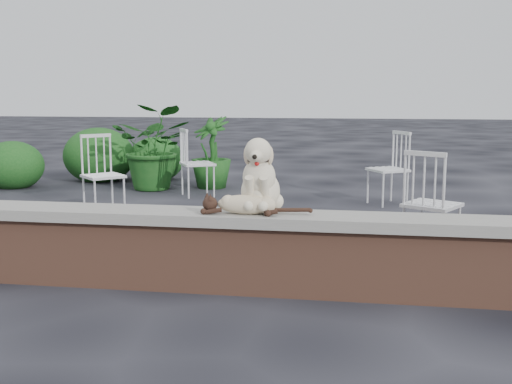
# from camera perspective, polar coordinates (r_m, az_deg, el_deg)

# --- Properties ---
(ground) EXTENTS (60.00, 60.00, 0.00)m
(ground) POSITION_cam_1_polar(r_m,az_deg,el_deg) (4.69, -5.01, -8.75)
(ground) COLOR black
(ground) RESTS_ON ground
(brick_wall) EXTENTS (6.00, 0.30, 0.50)m
(brick_wall) POSITION_cam_1_polar(r_m,az_deg,el_deg) (4.62, -5.05, -5.80)
(brick_wall) COLOR brown
(brick_wall) RESTS_ON ground
(capstone) EXTENTS (6.20, 0.40, 0.08)m
(capstone) POSITION_cam_1_polar(r_m,az_deg,el_deg) (4.55, -5.11, -2.27)
(capstone) COLOR slate
(capstone) RESTS_ON brick_wall
(dog) EXTENTS (0.36, 0.48, 0.55)m
(dog) POSITION_cam_1_polar(r_m,az_deg,el_deg) (4.51, 0.42, 1.73)
(dog) COLOR beige
(dog) RESTS_ON capstone
(cat) EXTENTS (0.93, 0.23, 0.16)m
(cat) POSITION_cam_1_polar(r_m,az_deg,el_deg) (4.41, -0.91, -1.03)
(cat) COLOR tan
(cat) RESTS_ON capstone
(chair_d) EXTENTS (0.77, 0.77, 0.94)m
(chair_d) POSITION_cam_1_polar(r_m,az_deg,el_deg) (8.14, 12.04, 2.15)
(chair_d) COLOR white
(chair_d) RESTS_ON ground
(chair_c) EXTENTS (0.77, 0.77, 0.94)m
(chair_c) POSITION_cam_1_polar(r_m,az_deg,el_deg) (5.70, 15.90, -0.96)
(chair_c) COLOR white
(chair_c) RESTS_ON ground
(chair_e) EXTENTS (0.76, 0.76, 0.94)m
(chair_e) POSITION_cam_1_polar(r_m,az_deg,el_deg) (8.65, -5.39, 2.72)
(chair_e) COLOR white
(chair_e) RESTS_ON ground
(chair_a) EXTENTS (0.79, 0.79, 0.94)m
(chair_a) POSITION_cam_1_polar(r_m,az_deg,el_deg) (7.58, -13.87, 1.57)
(chair_a) COLOR white
(chair_a) RESTS_ON ground
(potted_plant_a) EXTENTS (1.19, 1.04, 1.27)m
(potted_plant_a) POSITION_cam_1_polar(r_m,az_deg,el_deg) (9.32, -9.27, 4.11)
(potted_plant_a) COLOR #144616
(potted_plant_a) RESTS_ON ground
(potted_plant_b) EXTENTS (0.84, 0.84, 1.08)m
(potted_plant_b) POSITION_cam_1_polar(r_m,az_deg,el_deg) (9.37, -4.16, 3.66)
(potted_plant_b) COLOR #144616
(potted_plant_b) RESTS_ON ground
(shrubbery) EXTENTS (2.80, 2.08, 0.92)m
(shrubbery) POSITION_cam_1_polar(r_m,az_deg,el_deg) (10.31, -14.79, 2.94)
(shrubbery) COLOR #144616
(shrubbery) RESTS_ON ground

